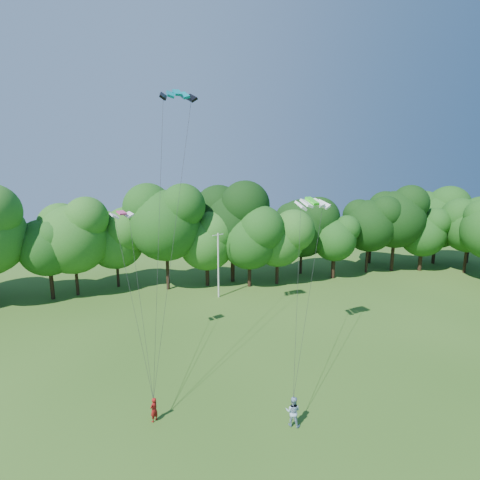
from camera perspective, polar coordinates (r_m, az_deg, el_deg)
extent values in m
cylinder|color=silver|center=(45.18, -3.32, -3.91)|extent=(0.20, 0.20, 7.95)
cube|color=silver|center=(44.34, -3.38, 0.80)|extent=(1.47, 0.74, 0.08)
imported|color=maroon|center=(26.20, -12.99, -23.87)|extent=(0.68, 0.67, 1.59)
imported|color=#90AEC8|center=(25.43, 8.06, -24.43)|extent=(1.18, 1.12, 1.92)
cube|color=#047583|center=(31.82, -9.55, 21.26)|extent=(2.89, 1.47, 0.69)
cube|color=#30E822|center=(31.36, 10.94, 5.86)|extent=(3.05, 1.84, 0.60)
cube|color=#CF3978|center=(30.78, -17.61, 3.98)|extent=(1.91, 1.42, 0.29)
cylinder|color=black|center=(51.69, -1.13, -3.64)|extent=(0.45, 0.45, 5.00)
ellipsoid|color=black|center=(50.41, -1.15, 3.62)|extent=(9.99, 9.99, 10.90)
cylinder|color=#332314|center=(65.31, 19.13, -1.76)|extent=(0.42, 0.42, 3.59)
ellipsoid|color=#195118|center=(64.46, 19.39, 2.35)|extent=(7.19, 7.19, 7.84)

